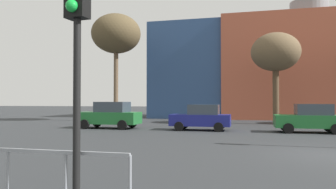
% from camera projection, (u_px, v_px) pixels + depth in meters
% --- Properties ---
extents(ground_plane, '(200.00, 200.00, 0.00)m').
position_uv_depth(ground_plane, '(334.00, 155.00, 10.96)').
color(ground_plane, '#2D3033').
extents(building_backdrop, '(34.42, 10.05, 12.74)m').
position_uv_depth(building_backdrop, '(310.00, 69.00, 34.85)').
color(building_backdrop, '#B2563D').
rests_on(building_backdrop, ground_plane).
extents(parked_car_0, '(4.20, 2.06, 1.82)m').
position_uv_depth(parked_car_0, '(110.00, 115.00, 21.89)').
color(parked_car_0, '#1E662D').
rests_on(parked_car_0, ground_plane).
extents(parked_car_1, '(3.80, 1.87, 1.65)m').
position_uv_depth(parked_car_1, '(201.00, 117.00, 20.39)').
color(parked_car_1, navy).
rests_on(parked_car_1, ground_plane).
extents(parked_car_2, '(3.91, 1.92, 1.70)m').
position_uv_depth(parked_car_2, '(310.00, 118.00, 18.85)').
color(parked_car_2, '#1E662D').
rests_on(parked_car_2, ground_plane).
extents(traffic_light_near_left, '(0.39, 0.38, 4.09)m').
position_uv_depth(traffic_light_near_left, '(76.00, 30.00, 5.13)').
color(traffic_light_near_left, black).
rests_on(traffic_light_near_left, ground_plane).
extents(bare_tree_0, '(4.61, 4.61, 10.06)m').
position_uv_depth(bare_tree_0, '(116.00, 34.00, 29.97)').
color(bare_tree_0, brown).
rests_on(bare_tree_0, ground_plane).
extents(bare_tree_2, '(3.93, 3.93, 7.44)m').
position_uv_depth(bare_tree_2, '(276.00, 53.00, 25.93)').
color(bare_tree_2, brown).
rests_on(bare_tree_2, ground_plane).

